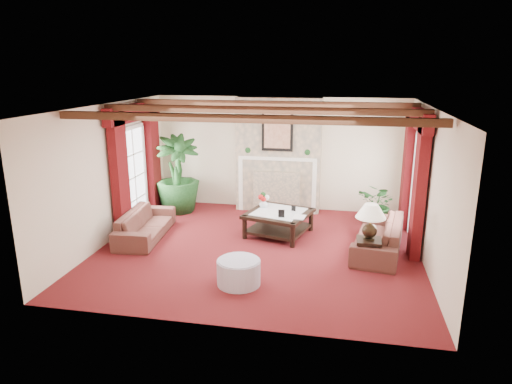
% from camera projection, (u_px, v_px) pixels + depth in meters
% --- Properties ---
extents(floor, '(6.00, 6.00, 0.00)m').
position_uv_depth(floor, '(259.00, 249.00, 8.76)').
color(floor, '#3F0B0B').
rests_on(floor, ground).
extents(ceiling, '(6.00, 6.00, 0.00)m').
position_uv_depth(ceiling, '(259.00, 107.00, 8.04)').
color(ceiling, white).
rests_on(ceiling, floor).
extents(back_wall, '(6.00, 0.02, 2.70)m').
position_uv_depth(back_wall, '(280.00, 154.00, 11.00)').
color(back_wall, beige).
rests_on(back_wall, ground).
extents(left_wall, '(0.02, 5.50, 2.70)m').
position_uv_depth(left_wall, '(109.00, 174.00, 8.94)').
color(left_wall, beige).
rests_on(left_wall, ground).
extents(right_wall, '(0.02, 5.50, 2.70)m').
position_uv_depth(right_wall, '(430.00, 189.00, 7.85)').
color(right_wall, beige).
rests_on(right_wall, ground).
extents(ceiling_beams, '(6.00, 3.00, 0.12)m').
position_uv_depth(ceiling_beams, '(259.00, 110.00, 8.05)').
color(ceiling_beams, '#391F12').
rests_on(ceiling_beams, ceiling).
extents(fireplace, '(2.00, 0.52, 2.70)m').
position_uv_depth(fireplace, '(279.00, 97.00, 10.45)').
color(fireplace, tan).
rests_on(fireplace, ground).
extents(french_door_left, '(0.10, 1.10, 2.16)m').
position_uv_depth(french_door_left, '(130.00, 128.00, 9.68)').
color(french_door_left, white).
rests_on(french_door_left, ground).
extents(french_door_right, '(0.10, 1.10, 2.16)m').
position_uv_depth(french_door_right, '(423.00, 135.00, 8.60)').
color(french_door_right, white).
rests_on(french_door_right, ground).
extents(curtains_left, '(0.20, 2.40, 2.55)m').
position_uv_depth(curtains_left, '(134.00, 108.00, 9.55)').
color(curtains_left, '#49090C').
rests_on(curtains_left, ground).
extents(curtains_right, '(0.20, 2.40, 2.55)m').
position_uv_depth(curtains_right, '(419.00, 113.00, 8.50)').
color(curtains_right, '#49090C').
rests_on(curtains_right, ground).
extents(sofa_left, '(1.98, 0.88, 0.74)m').
position_uv_depth(sofa_left, '(145.00, 220.00, 9.27)').
color(sofa_left, '#3C101A').
rests_on(sofa_left, ground).
extents(sofa_right, '(2.24, 1.24, 0.80)m').
position_uv_depth(sofa_right, '(379.00, 231.00, 8.58)').
color(sofa_right, '#3C101A').
rests_on(sofa_right, ground).
extents(potted_palm, '(2.67, 2.76, 1.03)m').
position_uv_depth(potted_palm, '(178.00, 191.00, 10.90)').
color(potted_palm, black).
rests_on(potted_palm, ground).
extents(small_plant, '(1.76, 1.77, 0.74)m').
position_uv_depth(small_plant, '(378.00, 209.00, 9.98)').
color(small_plant, black).
rests_on(small_plant, ground).
extents(coffee_table, '(1.48, 1.48, 0.49)m').
position_uv_depth(coffee_table, '(279.00, 223.00, 9.45)').
color(coffee_table, black).
rests_on(coffee_table, ground).
extents(side_table, '(0.52, 0.52, 0.49)m').
position_uv_depth(side_table, '(368.00, 253.00, 7.95)').
color(side_table, black).
rests_on(side_table, ground).
extents(ottoman, '(0.70, 0.70, 0.41)m').
position_uv_depth(ottoman, '(239.00, 272.00, 7.29)').
color(ottoman, '#A299AE').
rests_on(ottoman, ground).
extents(table_lamp, '(0.52, 0.52, 0.66)m').
position_uv_depth(table_lamp, '(370.00, 221.00, 7.80)').
color(table_lamp, black).
rests_on(table_lamp, side_table).
extents(flower_vase, '(0.33, 0.33, 0.18)m').
position_uv_depth(flower_vase, '(264.00, 203.00, 9.66)').
color(flower_vase, silver).
rests_on(flower_vase, coffee_table).
extents(book, '(0.24, 0.08, 0.32)m').
position_uv_depth(book, '(293.00, 210.00, 9.01)').
color(book, black).
rests_on(book, coffee_table).
extents(photo_frame_a, '(0.13, 0.03, 0.17)m').
position_uv_depth(photo_frame_a, '(281.00, 214.00, 9.00)').
color(photo_frame_a, black).
rests_on(photo_frame_a, coffee_table).
extents(photo_frame_b, '(0.09, 0.05, 0.12)m').
position_uv_depth(photo_frame_b, '(294.00, 209.00, 9.41)').
color(photo_frame_b, black).
rests_on(photo_frame_b, coffee_table).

